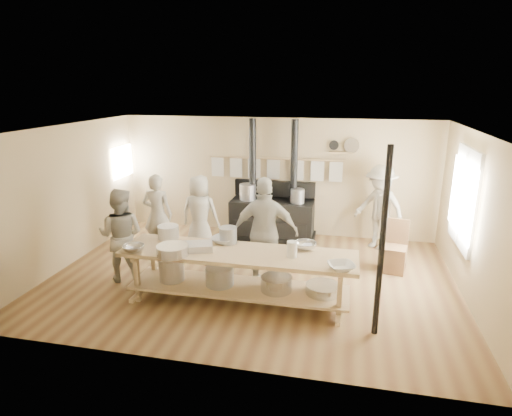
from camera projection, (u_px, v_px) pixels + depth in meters
The scene contains 24 objects.
ground at pixel (251, 277), 7.58m from camera, with size 7.00×7.00×0.00m, color brown.
room_shell at pixel (251, 189), 7.12m from camera, with size 7.00×7.00×7.00m.
window_right at pixel (465, 198), 7.02m from camera, with size 0.09×1.50×1.65m.
left_opening at pixel (122, 162), 9.70m from camera, with size 0.00×0.90×0.90m.
stove at pixel (272, 215), 9.42m from camera, with size 1.90×0.75×2.60m.
towel_rail at pixel (275, 166), 9.39m from camera, with size 3.00×0.04×0.47m.
back_wall_shelf at pixel (344, 148), 9.00m from camera, with size 0.63×0.14×0.32m.
prep_table at pixel (238, 272), 6.59m from camera, with size 3.60×0.90×0.85m.
support_post at pixel (382, 245), 5.53m from camera, with size 0.08×0.08×2.60m, color black.
cook_far_left at pixel (158, 215), 8.43m from camera, with size 0.60×0.39×1.63m, color #B9B5A4.
cook_left at pixel (121, 235), 7.30m from camera, with size 0.79×0.62×1.63m, color #B9B5A4.
cook_center at pixel (200, 214), 8.60m from camera, with size 0.77×0.50×1.57m, color #B9B5A4.
cook_right at pixel (265, 232), 7.09m from camera, with size 1.09×0.45×1.86m, color #B9B5A4.
cook_by_window at pixel (380, 207), 8.71m from camera, with size 1.13×0.65×1.75m, color #B9B5A4.
chair at pixel (393, 256), 7.80m from camera, with size 0.52×0.52×0.94m.
bowl_white_a at pixel (223, 240), 6.86m from camera, with size 0.37×0.37×0.09m, color white.
bowl_steel_a at pixel (134, 248), 6.48m from camera, with size 0.33×0.33×0.10m, color silver.
bowl_white_b at pixel (341, 267), 5.86m from camera, with size 0.37×0.37×0.09m, color white.
bowl_steel_b at pixel (305, 246), 6.59m from camera, with size 0.35×0.35×0.11m, color silver.
roasting_pan at pixel (197, 247), 6.55m from camera, with size 0.48×0.32×0.11m, color #B2B2B7.
mixing_bowl_large at pixel (173, 250), 6.35m from camera, with size 0.48×0.48×0.15m, color silver.
bucket_galv at pixel (228, 235), 6.82m from camera, with size 0.28×0.28×0.26m, color gray.
deep_bowl_enamel at pixel (168, 232), 7.03m from camera, with size 0.34×0.34×0.22m, color white.
pitcher at pixel (292, 249), 6.26m from camera, with size 0.15×0.15×0.24m, color white.
Camera 1 is at (1.54, -6.75, 3.32)m, focal length 30.00 mm.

